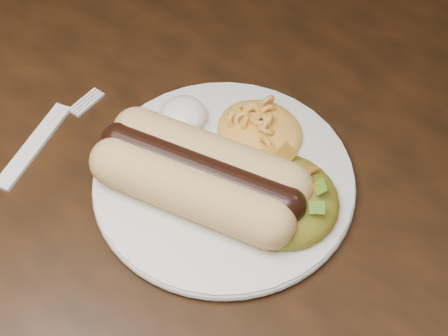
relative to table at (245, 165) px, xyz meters
The scene contains 7 objects.
table is the anchor object (origin of this frame).
plate 0.14m from the table, 66.71° to the right, with size 0.22×0.22×0.01m, color white.
hotdog 0.17m from the table, 74.52° to the right, with size 0.15×0.10×0.04m.
mac_and_cheese 0.13m from the table, 41.93° to the right, with size 0.08×0.07×0.03m, color yellow.
sour_cream 0.13m from the table, 115.53° to the right, with size 0.04×0.04×0.03m, color white.
taco_salad 0.17m from the table, 42.16° to the right, with size 0.10×0.09×0.04m.
fork 0.22m from the table, 128.05° to the right, with size 0.02×0.12×0.00m, color white.
Camera 1 is at (0.22, -0.33, 1.18)m, focal length 50.00 mm.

